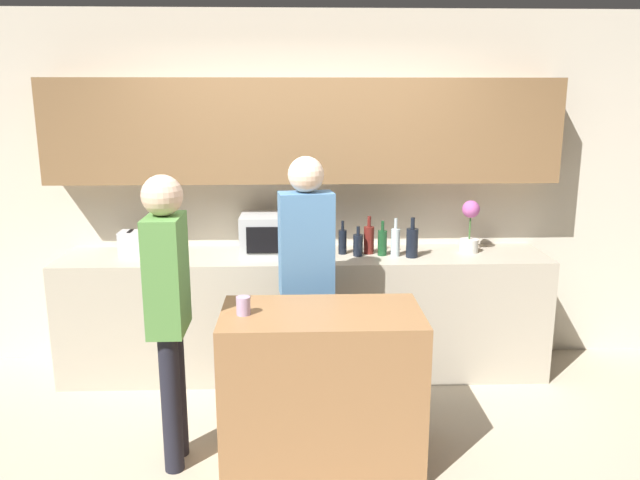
{
  "coord_description": "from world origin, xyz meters",
  "views": [
    {
      "loc": [
        -0.05,
        -3.1,
        2.09
      ],
      "look_at": [
        0.08,
        0.43,
        1.26
      ],
      "focal_mm": 35.0,
      "sensor_mm": 36.0,
      "label": 1
    }
  ],
  "objects": [
    {
      "name": "ground_plane",
      "position": [
        0.0,
        0.0,
        0.0
      ],
      "size": [
        14.0,
        14.0,
        0.0
      ],
      "primitive_type": "plane",
      "color": "#BCAD93"
    },
    {
      "name": "back_wall",
      "position": [
        0.0,
        1.66,
        1.54
      ],
      "size": [
        6.4,
        0.4,
        2.7
      ],
      "color": "beige",
      "rests_on": "ground_plane"
    },
    {
      "name": "back_counter",
      "position": [
        0.0,
        1.39,
        0.46
      ],
      "size": [
        3.6,
        0.62,
        0.92
      ],
      "color": "#B7AD99",
      "rests_on": "ground_plane"
    },
    {
      "name": "kitchen_island",
      "position": [
        0.08,
        0.18,
        0.45
      ],
      "size": [
        1.12,
        0.61,
        0.91
      ],
      "color": "#996B42",
      "rests_on": "ground_plane"
    },
    {
      "name": "microwave",
      "position": [
        -0.21,
        1.43,
        1.07
      ],
      "size": [
        0.52,
        0.39,
        0.3
      ],
      "color": "#B7BABC",
      "rests_on": "back_counter"
    },
    {
      "name": "toaster",
      "position": [
        -1.23,
        1.43,
        1.01
      ],
      "size": [
        0.26,
        0.16,
        0.18
      ],
      "color": "silver",
      "rests_on": "back_counter"
    },
    {
      "name": "potted_plant",
      "position": [
        1.24,
        1.43,
        1.12
      ],
      "size": [
        0.14,
        0.14,
        0.39
      ],
      "color": "silver",
      "rests_on": "back_counter"
    },
    {
      "name": "bottle_0",
      "position": [
        0.28,
        1.41,
        1.02
      ],
      "size": [
        0.06,
        0.06,
        0.25
      ],
      "color": "black",
      "rests_on": "back_counter"
    },
    {
      "name": "bottle_1",
      "position": [
        0.39,
        1.35,
        1.01
      ],
      "size": [
        0.07,
        0.07,
        0.22
      ],
      "color": "black",
      "rests_on": "back_counter"
    },
    {
      "name": "bottle_2",
      "position": [
        0.48,
        1.41,
        1.03
      ],
      "size": [
        0.08,
        0.08,
        0.28
      ],
      "color": "maroon",
      "rests_on": "back_counter"
    },
    {
      "name": "bottle_3",
      "position": [
        0.58,
        1.36,
        1.02
      ],
      "size": [
        0.07,
        0.07,
        0.26
      ],
      "color": "#194723",
      "rests_on": "back_counter"
    },
    {
      "name": "bottle_4",
      "position": [
        0.67,
        1.33,
        1.03
      ],
      "size": [
        0.07,
        0.07,
        0.28
      ],
      "color": "silver",
      "rests_on": "back_counter"
    },
    {
      "name": "bottle_5",
      "position": [
        0.78,
        1.29,
        1.04
      ],
      "size": [
        0.09,
        0.09,
        0.3
      ],
      "color": "black",
      "rests_on": "back_counter"
    },
    {
      "name": "cup_0",
      "position": [
        -0.35,
        0.15,
        0.96
      ],
      "size": [
        0.08,
        0.08,
        0.1
      ],
      "color": "#B698BD",
      "rests_on": "kitchen_island"
    },
    {
      "name": "person_left",
      "position": [
        -0.76,
        0.18,
        1.0
      ],
      "size": [
        0.22,
        0.34,
        1.68
      ],
      "rotation": [
        0.0,
        0.0,
        -1.57
      ],
      "color": "black",
      "rests_on": "ground_plane"
    },
    {
      "name": "person_center",
      "position": [
        0.01,
        0.74,
        1.03
      ],
      "size": [
        0.36,
        0.23,
        1.72
      ],
      "rotation": [
        0.0,
        0.0,
        -3.01
      ],
      "color": "black",
      "rests_on": "ground_plane"
    }
  ]
}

